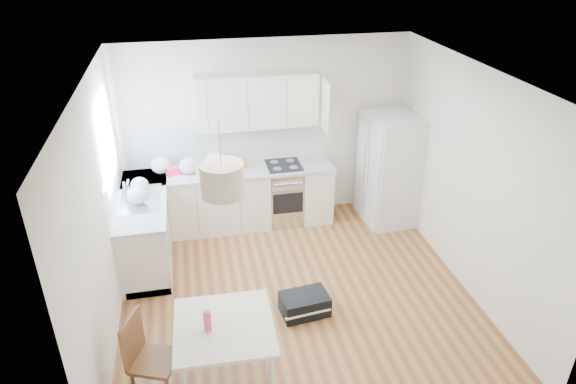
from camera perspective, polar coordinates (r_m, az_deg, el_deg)
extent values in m
plane|color=brown|center=(6.45, 0.96, -11.27)|extent=(4.20, 4.20, 0.00)
plane|color=white|center=(5.20, 1.19, 12.58)|extent=(4.20, 4.20, 0.00)
plane|color=white|center=(7.59, -2.41, 6.72)|extent=(4.20, 0.00, 4.20)
plane|color=white|center=(5.68, -20.11, -2.61)|extent=(0.00, 4.20, 4.20)
plane|color=white|center=(6.45, 19.59, 1.17)|extent=(0.00, 4.20, 4.20)
cube|color=#BFE0F9|center=(6.55, -19.46, 5.41)|extent=(0.02, 1.00, 1.00)
cube|color=silver|center=(7.63, -6.36, -0.83)|extent=(3.00, 0.60, 0.88)
cube|color=silver|center=(7.12, -15.51, -3.98)|extent=(0.60, 1.80, 0.88)
cube|color=#A1A3A5|center=(7.42, -6.54, 2.29)|extent=(3.02, 0.64, 0.04)
cube|color=#A1A3A5|center=(6.90, -15.98, -0.72)|extent=(0.64, 1.82, 0.04)
cube|color=white|center=(7.57, -6.89, 5.35)|extent=(3.00, 0.01, 0.58)
cube|color=white|center=(6.80, -18.77, 1.36)|extent=(0.01, 1.80, 0.58)
cube|color=silver|center=(7.24, -3.47, 10.07)|extent=(1.70, 0.32, 0.75)
cube|color=beige|center=(4.99, -7.14, -14.64)|extent=(0.95, 0.95, 0.04)
cylinder|color=silver|center=(4.99, -1.81, -20.31)|extent=(0.05, 0.05, 0.69)
cylinder|color=silver|center=(5.53, -11.35, -15.07)|extent=(0.05, 0.05, 0.69)
cylinder|color=silver|center=(5.54, -3.02, -14.39)|extent=(0.05, 0.05, 0.69)
cylinder|color=#DA3C6A|center=(4.86, -8.96, -13.77)|extent=(0.09, 0.09, 0.25)
cube|color=black|center=(6.11, 1.85, -12.33)|extent=(0.58, 0.42, 0.25)
cylinder|color=beige|center=(4.26, -7.33, 1.36)|extent=(0.45, 0.45, 0.28)
ellipsoid|color=white|center=(7.44, -13.97, 2.91)|extent=(0.28, 0.23, 0.25)
ellipsoid|color=white|center=(7.35, -10.98, 2.87)|extent=(0.26, 0.22, 0.24)
ellipsoid|color=white|center=(7.39, -7.99, 3.45)|extent=(0.31, 0.26, 0.28)
ellipsoid|color=white|center=(6.99, -16.16, 0.78)|extent=(0.23, 0.19, 0.20)
ellipsoid|color=white|center=(6.69, -16.43, -0.37)|extent=(0.26, 0.22, 0.23)
cube|color=orange|center=(7.42, -5.40, 3.04)|extent=(0.21, 0.17, 0.12)
cube|color=#FCFF28|center=(7.35, -9.50, 2.52)|extent=(0.19, 0.14, 0.12)
cube|color=#E21C48|center=(7.38, -12.72, 2.30)|extent=(0.20, 0.15, 0.12)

